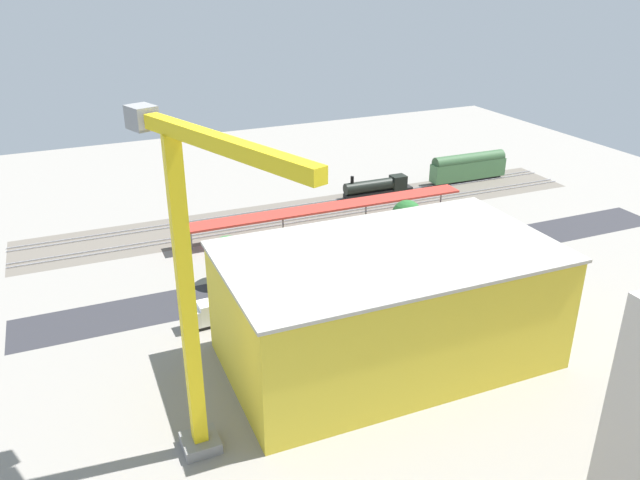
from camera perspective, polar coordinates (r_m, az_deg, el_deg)
ground_plane at (r=106.67m, az=4.23°, el=-1.01°), size 177.30×177.30×0.00m
rail_bed at (r=123.53m, az=-0.25°, el=2.62°), size 111.12×17.26×0.01m
street_asphalt at (r=102.28m, az=5.70°, el=-2.20°), size 110.99×11.55×0.01m
track_rails at (r=123.46m, az=-0.25°, el=2.70°), size 110.79×10.83×0.12m
platform_canopy_near at (r=114.48m, az=0.50°, el=2.92°), size 54.94×5.40×4.05m
locomotive at (r=132.44m, az=5.37°, el=4.79°), size 15.39×2.82×4.81m
passenger_coach at (r=143.87m, az=13.24°, el=6.48°), size 18.11×3.34×6.25m
parked_car_0 at (r=105.05m, az=11.96°, el=-1.47°), size 4.11×2.11×1.59m
parked_car_1 at (r=101.85m, az=8.86°, el=-2.02°), size 4.78×1.96×1.74m
parked_car_2 at (r=98.85m, az=6.12°, el=-2.73°), size 4.23×1.76×1.63m
parked_car_3 at (r=96.47m, az=2.93°, el=-3.33°), size 4.64×1.96×1.57m
parked_car_4 at (r=94.07m, az=-0.65°, el=-4.01°), size 4.81×2.16×1.69m
parked_car_5 at (r=91.29m, az=-4.10°, el=-4.99°), size 4.11×2.10×1.76m
parked_car_6 at (r=89.75m, az=-7.88°, el=-5.71°), size 4.69×1.99×1.77m
construction_building at (r=76.09m, az=6.09°, el=-5.99°), size 38.72×22.31×14.06m
construction_roof_slab at (r=72.78m, az=6.34°, el=-1.04°), size 39.34×22.92×0.40m
tower_crane at (r=55.72m, az=-11.36°, el=-3.52°), size 9.07×22.50×33.67m
box_truck_0 at (r=98.80m, az=8.84°, el=-2.24°), size 9.06×2.70×3.60m
box_truck_1 at (r=86.43m, az=-8.95°, el=-6.35°), size 10.02×2.85×3.40m
street_tree_0 at (r=107.94m, az=7.84°, el=2.23°), size 5.18×5.18×7.98m
street_tree_1 at (r=97.81m, az=-3.97°, el=-0.47°), size 4.04×4.04×6.59m
street_tree_2 at (r=95.30m, az=-8.28°, el=-1.25°), size 5.53×5.53×7.48m
traffic_light at (r=97.83m, az=8.36°, el=-0.90°), size 0.50×0.36×6.27m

